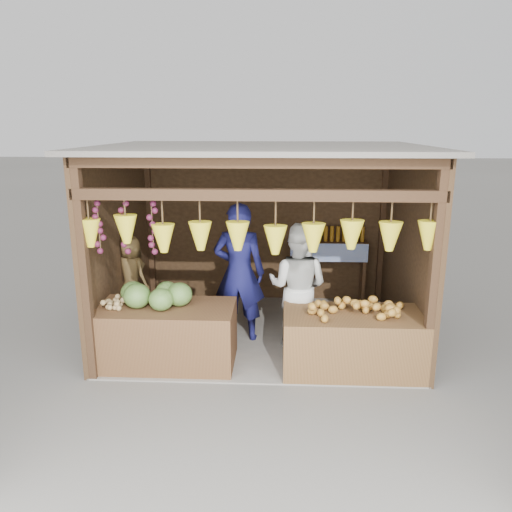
% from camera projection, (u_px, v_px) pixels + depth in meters
% --- Properties ---
extents(ground, '(80.00, 80.00, 0.00)m').
position_uv_depth(ground, '(261.00, 333.00, 7.23)').
color(ground, '#514F49').
rests_on(ground, ground).
extents(stall_structure, '(4.30, 3.30, 2.66)m').
position_uv_depth(stall_structure, '(259.00, 220.00, 6.76)').
color(stall_structure, slate).
rests_on(stall_structure, ground).
extents(back_shelf, '(1.25, 0.32, 1.32)m').
position_uv_depth(back_shelf, '(328.00, 253.00, 8.20)').
color(back_shelf, '#382314').
rests_on(back_shelf, ground).
extents(counter_left, '(1.71, 0.85, 0.76)m').
position_uv_depth(counter_left, '(166.00, 335.00, 6.20)').
color(counter_left, '#4B2D19').
rests_on(counter_left, ground).
extents(counter_right, '(1.68, 0.85, 0.73)m').
position_uv_depth(counter_right, '(353.00, 342.00, 6.04)').
color(counter_right, '#4C3119').
rests_on(counter_right, ground).
extents(stool, '(0.34, 0.34, 0.32)m').
position_uv_depth(stool, '(135.00, 321.00, 7.25)').
color(stool, black).
rests_on(stool, ground).
extents(man_standing, '(0.74, 0.52, 1.93)m').
position_uv_depth(man_standing, '(239.00, 273.00, 6.80)').
color(man_standing, '#121244').
rests_on(man_standing, ground).
extents(woman_standing, '(0.99, 0.88, 1.71)m').
position_uv_depth(woman_standing, '(298.00, 287.00, 6.57)').
color(woman_standing, silver).
rests_on(woman_standing, ground).
extents(vendor_seated, '(0.64, 0.58, 1.10)m').
position_uv_depth(vendor_seated, '(132.00, 274.00, 7.07)').
color(vendor_seated, brown).
rests_on(vendor_seated, stool).
extents(melon_pile, '(1.00, 0.50, 0.32)m').
position_uv_depth(melon_pile, '(157.00, 293.00, 6.10)').
color(melon_pile, '#1F4612').
rests_on(melon_pile, counter_left).
extents(tanfruit_pile, '(0.34, 0.40, 0.13)m').
position_uv_depth(tanfruit_pile, '(114.00, 302.00, 6.10)').
color(tanfruit_pile, olive).
rests_on(tanfruit_pile, counter_left).
extents(mango_pile, '(1.40, 0.64, 0.22)m').
position_uv_depth(mango_pile, '(361.00, 306.00, 5.90)').
color(mango_pile, '#D04A1B').
rests_on(mango_pile, counter_right).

